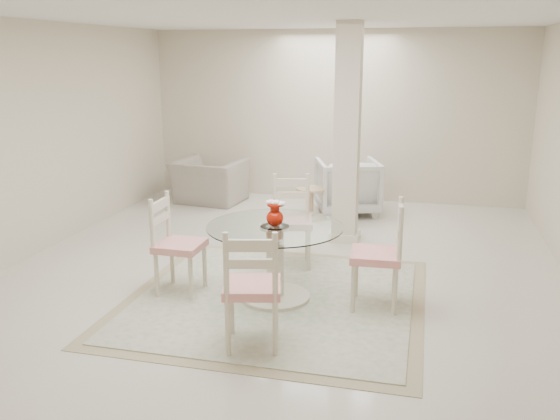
% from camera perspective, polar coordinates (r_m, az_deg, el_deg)
% --- Properties ---
extents(ground, '(7.00, 7.00, 0.00)m').
position_cam_1_polar(ground, '(6.58, 0.28, -5.80)').
color(ground, beige).
rests_on(ground, ground).
extents(room_shell, '(6.02, 7.02, 2.71)m').
position_cam_1_polar(room_shell, '(6.18, 0.30, 10.53)').
color(room_shell, beige).
rests_on(room_shell, ground).
extents(column, '(0.30, 0.30, 2.70)m').
position_cam_1_polar(column, '(7.41, 6.49, 7.22)').
color(column, beige).
rests_on(column, ground).
extents(area_rug, '(2.84, 2.84, 0.02)m').
position_cam_1_polar(area_rug, '(5.83, -0.48, -8.53)').
color(area_rug, tan).
rests_on(area_rug, ground).
extents(dining_table, '(1.29, 1.29, 0.75)m').
position_cam_1_polar(dining_table, '(5.69, -0.49, -5.08)').
color(dining_table, beige).
rests_on(dining_table, ground).
extents(red_vase, '(0.19, 0.16, 0.25)m').
position_cam_1_polar(red_vase, '(5.55, -0.49, -0.37)').
color(red_vase, '#AE1405').
rests_on(red_vase, dining_table).
extents(dining_chair_east, '(0.48, 0.48, 1.14)m').
position_cam_1_polar(dining_chair_east, '(5.52, 10.01, -3.53)').
color(dining_chair_east, beige).
rests_on(dining_chair_east, ground).
extents(dining_chair_north, '(0.54, 0.54, 1.12)m').
position_cam_1_polar(dining_chair_north, '(6.59, 1.10, -0.37)').
color(dining_chair_north, beige).
rests_on(dining_chair_north, ground).
extents(dining_chair_west, '(0.44, 0.44, 1.09)m').
position_cam_1_polar(dining_chair_west, '(5.90, -10.26, -2.59)').
color(dining_chair_west, beige).
rests_on(dining_chair_west, ground).
extents(dining_chair_south, '(0.55, 0.55, 1.13)m').
position_cam_1_polar(dining_chair_south, '(4.68, -2.75, -6.78)').
color(dining_chair_south, beige).
rests_on(dining_chair_south, ground).
extents(recliner_taupe, '(1.15, 1.03, 0.68)m').
position_cam_1_polar(recliner_taupe, '(9.55, -6.81, 2.76)').
color(recliner_taupe, gray).
rests_on(recliner_taupe, ground).
extents(armchair_white, '(1.11, 1.13, 0.82)m').
position_cam_1_polar(armchair_white, '(8.87, 6.51, 2.29)').
color(armchair_white, silver).
rests_on(armchair_white, ground).
extents(side_table, '(0.44, 0.44, 0.46)m').
position_cam_1_polar(side_table, '(8.53, 3.04, 0.51)').
color(side_table, tan).
rests_on(side_table, ground).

